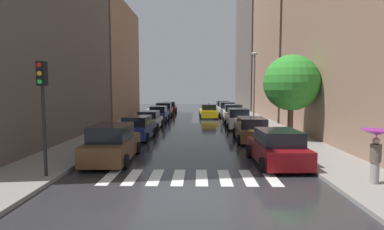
# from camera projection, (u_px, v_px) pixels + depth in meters

# --- Properties ---
(ground_plane) EXTENTS (28.00, 72.00, 0.04)m
(ground_plane) POSITION_uv_depth(u_px,v_px,m) (195.00, 120.00, 33.35)
(ground_plane) COLOR #28282A
(sidewalk_left) EXTENTS (3.00, 72.00, 0.15)m
(sidewalk_left) POSITION_uv_depth(u_px,v_px,m) (136.00, 119.00, 33.47)
(sidewalk_left) COLOR gray
(sidewalk_left) RESTS_ON ground
(sidewalk_right) EXTENTS (3.00, 72.00, 0.15)m
(sidewalk_right) POSITION_uv_depth(u_px,v_px,m) (255.00, 120.00, 33.21)
(sidewalk_right) COLOR gray
(sidewalk_right) RESTS_ON ground
(crosswalk_stripes) EXTENTS (6.75, 2.20, 0.01)m
(crosswalk_stripes) POSITION_uv_depth(u_px,v_px,m) (190.00, 177.00, 11.84)
(crosswalk_stripes) COLOR silver
(crosswalk_stripes) RESTS_ON ground
(building_left_mid) EXTENTS (6.00, 13.68, 13.27)m
(building_left_mid) POSITION_uv_depth(u_px,v_px,m) (103.00, 62.00, 35.96)
(building_left_mid) COLOR #8C6B56
(building_left_mid) RESTS_ON ground
(building_right_mid) EXTENTS (6.00, 14.12, 24.19)m
(building_right_mid) POSITION_uv_depth(u_px,v_px,m) (290.00, 14.00, 35.44)
(building_right_mid) COLOR #8C6B56
(building_right_mid) RESTS_ON ground
(building_right_far) EXTENTS (6.00, 18.68, 23.97)m
(building_right_far) POSITION_uv_depth(u_px,v_px,m) (260.00, 39.00, 52.91)
(building_right_far) COLOR #564C47
(building_right_far) RESTS_ON ground
(parked_car_left_nearest) EXTENTS (2.15, 4.64, 1.76)m
(parked_car_left_nearest) POSITION_uv_depth(u_px,v_px,m) (112.00, 144.00, 14.48)
(parked_car_left_nearest) COLOR brown
(parked_car_left_nearest) RESTS_ON ground
(parked_car_left_second) EXTENTS (2.11, 4.21, 1.60)m
(parked_car_left_second) POSITION_uv_depth(u_px,v_px,m) (138.00, 128.00, 20.74)
(parked_car_left_second) COLOR navy
(parked_car_left_second) RESTS_ON ground
(parked_car_left_third) EXTENTS (2.08, 4.07, 1.54)m
(parked_car_left_third) POSITION_uv_depth(u_px,v_px,m) (149.00, 120.00, 26.27)
(parked_car_left_third) COLOR #B2B7BF
(parked_car_left_third) RESTS_ON ground
(parked_car_left_fourth) EXTENTS (1.99, 4.15, 1.64)m
(parked_car_left_fourth) POSITION_uv_depth(u_px,v_px,m) (159.00, 114.00, 31.82)
(parked_car_left_fourth) COLOR navy
(parked_car_left_fourth) RESTS_ON ground
(parked_car_left_fifth) EXTENTS (2.24, 4.59, 1.73)m
(parked_car_left_fifth) POSITION_uv_depth(u_px,v_px,m) (164.00, 110.00, 37.77)
(parked_car_left_fifth) COLOR #474C51
(parked_car_left_fifth) RESTS_ON ground
(parked_car_left_sixth) EXTENTS (2.17, 4.71, 1.57)m
(parked_car_left_sixth) POSITION_uv_depth(u_px,v_px,m) (170.00, 107.00, 44.15)
(parked_car_left_sixth) COLOR maroon
(parked_car_left_sixth) RESTS_ON ground
(parked_car_right_nearest) EXTENTS (2.27, 4.30, 1.60)m
(parked_car_right_nearest) POSITION_uv_depth(u_px,v_px,m) (277.00, 148.00, 13.81)
(parked_car_right_nearest) COLOR maroon
(parked_car_right_nearest) RESTS_ON ground
(parked_car_right_second) EXTENTS (2.21, 4.77, 1.56)m
(parked_car_right_second) POSITION_uv_depth(u_px,v_px,m) (251.00, 130.00, 20.10)
(parked_car_right_second) COLOR brown
(parked_car_right_second) RESTS_ON ground
(parked_car_right_third) EXTENTS (2.14, 4.35, 1.74)m
(parked_car_right_third) POSITION_uv_depth(u_px,v_px,m) (238.00, 119.00, 26.42)
(parked_car_right_third) COLOR silver
(parked_car_right_third) RESTS_ON ground
(parked_car_right_fourth) EXTENTS (2.28, 4.69, 1.80)m
(parked_car_right_fourth) POSITION_uv_depth(u_px,v_px,m) (233.00, 113.00, 32.12)
(parked_car_right_fourth) COLOR silver
(parked_car_right_fourth) RESTS_ON ground
(parked_car_right_fifth) EXTENTS (2.14, 4.19, 1.82)m
(parked_car_right_fifth) POSITION_uv_depth(u_px,v_px,m) (227.00, 110.00, 37.32)
(parked_car_right_fifth) COLOR #B2B7BF
(parked_car_right_fifth) RESTS_ON ground
(parked_car_right_sixth) EXTENTS (2.11, 4.29, 1.72)m
(parked_car_right_sixth) POSITION_uv_depth(u_px,v_px,m) (222.00, 107.00, 42.98)
(parked_car_right_sixth) COLOR silver
(parked_car_right_sixth) RESTS_ON ground
(taxi_midroad) EXTENTS (2.20, 4.48, 1.81)m
(taxi_midroad) POSITION_uv_depth(u_px,v_px,m) (208.00, 112.00, 35.79)
(taxi_midroad) COLOR yellow
(taxi_midroad) RESTS_ON ground
(pedestrian_foreground) EXTENTS (1.08, 1.08, 1.89)m
(pedestrian_foreground) POSITION_uv_depth(u_px,v_px,m) (376.00, 143.00, 10.50)
(pedestrian_foreground) COLOR gray
(pedestrian_foreground) RESTS_ON sidewalk_right
(street_tree_right) EXTENTS (3.65, 3.65, 5.51)m
(street_tree_right) POSITION_uv_depth(u_px,v_px,m) (291.00, 83.00, 19.93)
(street_tree_right) COLOR #513823
(street_tree_right) RESTS_ON sidewalk_right
(traffic_light_left_corner) EXTENTS (0.30, 0.42, 4.30)m
(traffic_light_left_corner) POSITION_uv_depth(u_px,v_px,m) (42.00, 93.00, 11.25)
(traffic_light_left_corner) COLOR black
(traffic_light_left_corner) RESTS_ON sidewalk_left
(lamp_post_right) EXTENTS (0.60, 0.28, 6.67)m
(lamp_post_right) POSITION_uv_depth(u_px,v_px,m) (254.00, 83.00, 28.48)
(lamp_post_right) COLOR #595B60
(lamp_post_right) RESTS_ON sidewalk_right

